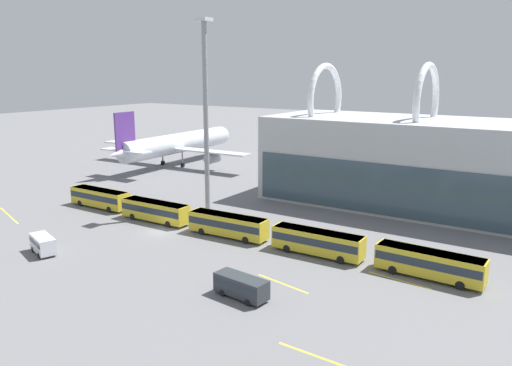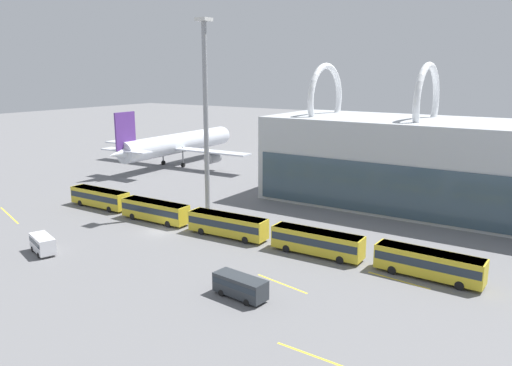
{
  "view_description": "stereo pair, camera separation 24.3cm",
  "coord_description": "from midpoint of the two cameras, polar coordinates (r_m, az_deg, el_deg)",
  "views": [
    {
      "loc": [
        49.42,
        -50.55,
        22.82
      ],
      "look_at": [
        3.87,
        19.99,
        4.0
      ],
      "focal_mm": 35.0,
      "sensor_mm": 36.0,
      "label": 1
    },
    {
      "loc": [
        49.62,
        -50.41,
        22.82
      ],
      "look_at": [
        3.87,
        19.99,
        4.0
      ],
      "focal_mm": 35.0,
      "sensor_mm": 36.0,
      "label": 2
    }
  ],
  "objects": [
    {
      "name": "shuttle_bus_4",
      "position": [
        59.91,
        19.25,
        -8.58
      ],
      "size": [
        12.05,
        3.14,
        3.16
      ],
      "rotation": [
        0.0,
        0.0,
        -0.04
      ],
      "color": "gold",
      "rests_on": "ground_plane"
    },
    {
      "name": "lane_stripe_1",
      "position": [
        56.03,
        3.09,
        -11.42
      ],
      "size": [
        7.12,
        1.66,
        0.01
      ],
      "primitive_type": "cube",
      "rotation": [
        0.0,
        0.0,
        -0.2
      ],
      "color": "yellow",
      "rests_on": "ground_plane"
    },
    {
      "name": "shuttle_bus_0",
      "position": [
        89.35,
        -17.35,
        -1.52
      ],
      "size": [
        11.97,
        2.8,
        3.16
      ],
      "rotation": [
        0.0,
        0.0,
        -0.0
      ],
      "color": "gold",
      "rests_on": "ground_plane"
    },
    {
      "name": "ground_plane",
      "position": [
        74.3,
        -10.92,
        -5.49
      ],
      "size": [
        440.0,
        440.0,
        0.0
      ],
      "primitive_type": "plane",
      "color": "slate"
    },
    {
      "name": "airliner_at_gate_far",
      "position": [
        108.21,
        14.38,
        2.79
      ],
      "size": [
        38.46,
        36.58,
        12.88
      ],
      "rotation": [
        0.0,
        0.0,
        1.42
      ],
      "color": "silver",
      "rests_on": "ground_plane"
    },
    {
      "name": "lane_stripe_2",
      "position": [
        43.32,
        7.64,
        -19.27
      ],
      "size": [
        8.42,
        0.57,
        0.01
      ],
      "primitive_type": "cube",
      "rotation": [
        0.0,
        0.0,
        -0.04
      ],
      "color": "yellow",
      "rests_on": "ground_plane"
    },
    {
      "name": "lane_stripe_4",
      "position": [
        58.99,
        16.06,
        -10.64
      ],
      "size": [
        7.36,
        1.15,
        0.01
      ],
      "primitive_type": "cube",
      "rotation": [
        0.0,
        0.0,
        -0.12
      ],
      "color": "yellow",
      "rests_on": "ground_plane"
    },
    {
      "name": "shuttle_bus_3",
      "position": [
        63.96,
        7.09,
        -6.59
      ],
      "size": [
        11.99,
        2.88,
        3.16
      ],
      "rotation": [
        0.0,
        0.0,
        0.01
      ],
      "color": "gold",
      "rests_on": "ground_plane"
    },
    {
      "name": "lane_stripe_3",
      "position": [
        90.48,
        -26.31,
        -3.32
      ],
      "size": [
        11.23,
        4.03,
        0.01
      ],
      "primitive_type": "cube",
      "rotation": [
        0.0,
        0.0,
        -0.33
      ],
      "color": "yellow",
      "rests_on": "ground_plane"
    },
    {
      "name": "shuttle_bus_1",
      "position": [
        78.92,
        -11.37,
        -3.02
      ],
      "size": [
        11.99,
        2.87,
        3.16
      ],
      "rotation": [
        0.0,
        0.0,
        0.01
      ],
      "color": "gold",
      "rests_on": "ground_plane"
    },
    {
      "name": "service_van_crossing",
      "position": [
        69.77,
        -23.12,
        -6.34
      ],
      "size": [
        5.25,
        3.44,
        2.3
      ],
      "rotation": [
        0.0,
        0.0,
        -0.33
      ],
      "color": "silver",
      "rests_on": "ground_plane"
    },
    {
      "name": "floodlight_mast",
      "position": [
        80.12,
        -5.69,
        8.27
      ],
      "size": [
        2.08,
        2.08,
        30.82
      ],
      "color": "gray",
      "rests_on": "ground_plane"
    },
    {
      "name": "shuttle_bus_2",
      "position": [
        70.45,
        -3.17,
        -4.69
      ],
      "size": [
        12.05,
        3.14,
        3.16
      ],
      "rotation": [
        0.0,
        0.0,
        0.04
      ],
      "color": "gold",
      "rests_on": "ground_plane"
    },
    {
      "name": "airliner_at_gate_near",
      "position": [
        124.41,
        -9.25,
        4.41
      ],
      "size": [
        43.44,
        43.2,
        14.29
      ],
      "rotation": [
        0.0,
        0.0,
        1.6
      ],
      "color": "silver",
      "rests_on": "ground_plane"
    },
    {
      "name": "service_van_foreground",
      "position": [
        52.3,
        -1.69,
        -11.6
      ],
      "size": [
        6.16,
        2.76,
        2.3
      ],
      "rotation": [
        0.0,
        0.0,
        3.03
      ],
      "color": "#2D3338",
      "rests_on": "ground_plane"
    }
  ]
}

